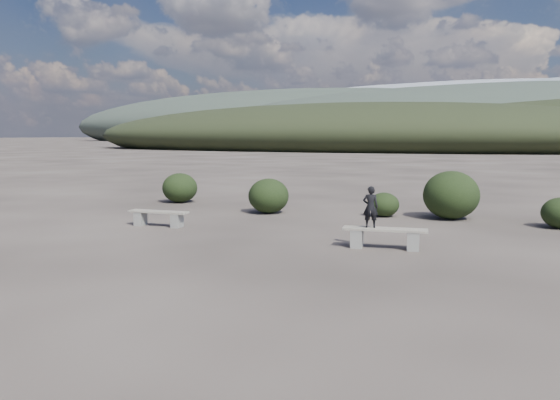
% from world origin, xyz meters
% --- Properties ---
extents(ground, '(1200.00, 1200.00, 0.00)m').
position_xyz_m(ground, '(0.00, 0.00, 0.00)').
color(ground, '#2C2622').
rests_on(ground, ground).
extents(bench_left, '(1.88, 0.56, 0.46)m').
position_xyz_m(bench_left, '(-3.92, 4.42, 0.28)').
color(bench_left, slate).
rests_on(bench_left, ground).
extents(bench_right, '(2.03, 0.73, 0.50)m').
position_xyz_m(bench_right, '(2.97, 3.95, 0.30)').
color(bench_right, slate).
rests_on(bench_right, ground).
extents(seated_person, '(0.41, 0.32, 1.00)m').
position_xyz_m(seated_person, '(2.63, 3.90, 1.00)').
color(seated_person, black).
rests_on(seated_person, bench_right).
extents(shrub_b, '(1.41, 1.41, 1.21)m').
position_xyz_m(shrub_b, '(-2.11, 8.28, 0.60)').
color(shrub_b, black).
rests_on(shrub_b, ground).
extents(shrub_c, '(1.01, 1.01, 0.81)m').
position_xyz_m(shrub_c, '(1.74, 9.10, 0.40)').
color(shrub_c, black).
rests_on(shrub_c, ground).
extents(shrub_d, '(1.78, 1.78, 1.56)m').
position_xyz_m(shrub_d, '(3.83, 9.46, 0.78)').
color(shrub_d, black).
rests_on(shrub_d, ground).
extents(shrub_f, '(1.40, 1.40, 1.19)m').
position_xyz_m(shrub_f, '(-6.69, 9.59, 0.59)').
color(shrub_f, black).
rests_on(shrub_f, ground).
extents(mountain_ridges, '(500.00, 400.00, 56.00)m').
position_xyz_m(mountain_ridges, '(-7.48, 339.06, 10.84)').
color(mountain_ridges, black).
rests_on(mountain_ridges, ground).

